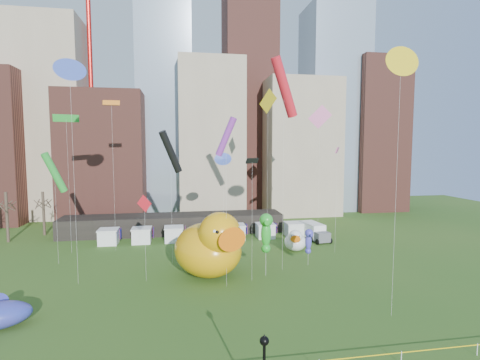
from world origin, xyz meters
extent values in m
cube|color=gray|center=(-30.00, 62.00, 21.00)|extent=(14.00, 12.00, 42.00)
cube|color=brown|center=(-18.00, 56.00, 13.00)|extent=(16.00, 14.00, 26.00)
cube|color=#8C9EB2|center=(-6.00, 64.00, 27.50)|extent=(12.00, 12.00, 55.00)
cube|color=gray|center=(4.00, 60.00, 17.00)|extent=(14.00, 14.00, 34.00)
cube|color=brown|center=(14.00, 66.00, 34.00)|extent=(12.00, 12.00, 68.00)
cube|color=gray|center=(24.00, 58.00, 15.00)|extent=(16.00, 14.00, 30.00)
cube|color=#8C9EB2|center=(34.00, 62.00, 24.00)|extent=(14.00, 12.00, 48.00)
cube|color=brown|center=(44.00, 60.00, 18.00)|extent=(12.00, 12.00, 36.00)
cylinder|color=red|center=(-22.00, 64.00, 38.00)|extent=(1.00, 1.00, 76.00)
cylinder|color=red|center=(30.00, 64.00, 38.00)|extent=(1.00, 1.00, 76.00)
cube|color=black|center=(-4.00, 42.00, 1.60)|extent=(38.00, 6.00, 3.20)
cube|color=white|center=(-14.00, 36.00, 1.10)|extent=(2.80, 2.80, 2.20)
cube|color=red|center=(-12.20, 36.00, 1.60)|extent=(0.08, 1.40, 1.60)
cube|color=white|center=(-9.00, 36.00, 1.10)|extent=(2.80, 2.80, 2.20)
cube|color=red|center=(-7.20, 36.00, 1.60)|extent=(0.08, 1.40, 1.60)
cube|color=white|center=(-4.00, 36.00, 1.10)|extent=(2.80, 2.80, 2.20)
cube|color=red|center=(-2.20, 36.00, 1.60)|extent=(0.08, 1.40, 1.60)
cube|color=white|center=(1.00, 36.00, 1.10)|extent=(2.80, 2.80, 2.20)
cube|color=red|center=(2.80, 36.00, 1.60)|extent=(0.08, 1.40, 1.60)
cube|color=white|center=(6.00, 36.00, 1.10)|extent=(2.80, 2.80, 2.20)
cube|color=red|center=(7.80, 36.00, 1.60)|extent=(0.08, 1.40, 1.60)
cube|color=white|center=(11.00, 36.00, 1.10)|extent=(2.80, 2.80, 2.20)
cube|color=red|center=(12.80, 36.00, 1.60)|extent=(0.08, 1.40, 1.60)
cube|color=white|center=(16.00, 36.00, 1.10)|extent=(2.80, 2.80, 2.20)
cube|color=red|center=(17.80, 36.00, 1.60)|extent=(0.08, 1.40, 1.60)
cylinder|color=#382B21|center=(-30.00, 40.00, 4.00)|extent=(0.44, 0.44, 8.00)
cylinder|color=#382B21|center=(-26.00, 44.00, 3.75)|extent=(0.44, 0.44, 7.50)
cylinder|color=white|center=(12.00, 0.00, 0.45)|extent=(0.06, 0.06, 0.90)
cylinder|color=white|center=(18.00, 0.00, 0.45)|extent=(0.06, 0.06, 0.90)
ellipsoid|color=orange|center=(0.15, 19.60, 3.10)|extent=(10.46, 11.11, 6.20)
ellipsoid|color=orange|center=(-1.26, 22.73, 2.94)|extent=(2.53, 2.30, 2.51)
sphere|color=orange|center=(1.29, 17.08, 5.59)|extent=(6.16, 6.16, 4.66)
cone|color=orange|center=(2.10, 15.27, 5.44)|extent=(3.20, 2.97, 2.56)
sphere|color=white|center=(0.65, 15.38, 6.21)|extent=(0.84, 0.84, 0.84)
sphere|color=white|center=(2.98, 16.43, 6.21)|extent=(0.84, 0.84, 0.84)
sphere|color=black|center=(0.81, 15.02, 6.21)|extent=(0.42, 0.42, 0.42)
sphere|color=black|center=(3.15, 16.07, 6.21)|extent=(0.42, 0.42, 0.42)
ellipsoid|color=white|center=(13.51, 27.83, 1.30)|extent=(4.11, 4.47, 2.60)
ellipsoid|color=white|center=(13.94, 29.20, 1.23)|extent=(1.02, 0.90, 1.05)
sphere|color=white|center=(13.16, 26.73, 2.34)|extent=(2.45, 2.45, 1.95)
cone|color=orange|center=(12.90, 25.94, 2.28)|extent=(1.29, 1.16, 1.07)
sphere|color=white|center=(12.48, 26.38, 2.60)|extent=(0.35, 0.35, 0.35)
sphere|color=white|center=(13.50, 26.05, 2.60)|extent=(0.35, 0.35, 0.35)
sphere|color=black|center=(12.43, 26.22, 2.60)|extent=(0.18, 0.18, 0.18)
sphere|color=black|center=(13.45, 25.89, 2.60)|extent=(0.18, 0.18, 0.18)
cylinder|color=silver|center=(6.82, 18.39, 2.51)|extent=(0.03, 0.03, 5.01)
ellipsoid|color=green|center=(6.82, 18.39, 5.01)|extent=(1.33, 1.16, 3.03)
sphere|color=green|center=(6.82, 18.24, 6.64)|extent=(1.78, 1.78, 1.55)
cone|color=green|center=(6.82, 17.55, 6.56)|extent=(0.69, 1.04, 0.54)
sphere|color=green|center=(6.82, 18.44, 3.27)|extent=(1.08, 1.08, 1.08)
cylinder|color=silver|center=(13.02, 21.15, 1.54)|extent=(0.03, 0.03, 3.08)
ellipsoid|color=#433EBC|center=(13.02, 21.15, 3.08)|extent=(0.88, 0.74, 2.11)
sphere|color=#433EBC|center=(13.02, 21.00, 4.21)|extent=(1.15, 1.15, 1.07)
cone|color=#433EBC|center=(13.02, 20.51, 4.15)|extent=(0.43, 0.70, 0.38)
sphere|color=#433EBC|center=(13.02, 21.20, 1.87)|extent=(0.75, 0.75, 0.75)
cone|color=#423BA1|center=(-19.04, 13.00, 1.44)|extent=(1.93, 2.10, 1.55)
sphere|color=black|center=(1.40, -3.51, 4.56)|extent=(0.51, 0.51, 0.51)
cone|color=black|center=(1.40, -3.51, 4.84)|extent=(0.18, 0.18, 0.23)
cube|color=white|center=(18.51, 34.03, 1.46)|extent=(2.95, 5.00, 2.36)
cube|color=#595960|center=(18.96, 31.05, 0.99)|extent=(2.40, 2.01, 1.51)
cylinder|color=black|center=(17.60, 32.18, 0.42)|extent=(0.36, 0.87, 0.85)
cylinder|color=black|center=(19.93, 32.53, 0.42)|extent=(0.36, 0.87, 0.85)
cylinder|color=black|center=(17.11, 35.35, 0.42)|extent=(0.36, 0.87, 0.85)
cylinder|color=black|center=(19.44, 35.70, 0.42)|extent=(0.36, 0.87, 0.85)
cylinder|color=silver|center=(-6.85, 19.05, 4.40)|extent=(0.02, 0.02, 8.79)
cube|color=red|center=(-6.85, 19.05, 8.79)|extent=(1.43, 1.43, 1.99)
cylinder|color=silver|center=(17.99, 30.43, 9.79)|extent=(0.02, 0.02, 19.58)
cube|color=pink|center=(17.99, 30.43, 19.58)|extent=(3.51, 0.87, 3.60)
cylinder|color=silver|center=(4.91, 17.16, 6.76)|extent=(0.02, 0.02, 13.52)
cube|color=black|center=(4.91, 17.16, 13.52)|extent=(1.70, 1.43, 0.60)
cylinder|color=silver|center=(-18.37, 32.16, 9.51)|extent=(0.02, 0.02, 19.02)
cube|color=green|center=(-18.37, 32.16, 19.02)|extent=(3.31, 1.26, 1.01)
cylinder|color=silver|center=(15.47, 6.68, 11.06)|extent=(0.02, 0.02, 22.12)
cone|color=yellow|center=(15.47, 6.68, 22.12)|extent=(2.42, 0.80, 2.41)
cylinder|color=silver|center=(-14.13, 19.31, 11.52)|extent=(0.02, 0.02, 23.05)
cone|color=blue|center=(-14.13, 19.31, 23.05)|extent=(2.05, 1.42, 2.24)
cylinder|color=silver|center=(-12.31, 32.23, 10.63)|extent=(0.02, 0.02, 21.26)
cube|color=orange|center=(-12.31, 32.23, 21.26)|extent=(2.31, 0.43, 0.72)
cylinder|color=silver|center=(1.86, 15.87, 8.04)|extent=(0.02, 0.02, 16.09)
cylinder|color=purple|center=(1.86, 15.87, 16.09)|extent=(2.42, 1.94, 4.15)
cylinder|color=silver|center=(9.23, 19.82, 10.98)|extent=(0.02, 0.02, 21.97)
cylinder|color=red|center=(9.23, 19.82, 21.97)|extent=(4.14, 3.06, 6.97)
cylinder|color=silver|center=(18.85, 26.07, 7.30)|extent=(0.02, 0.02, 14.60)
cube|color=pink|center=(18.85, 26.07, 14.60)|extent=(1.71, 2.64, 0.86)
cylinder|color=silver|center=(-4.04, 24.86, 7.22)|extent=(0.02, 0.02, 14.43)
cylinder|color=black|center=(-4.04, 24.86, 14.43)|extent=(3.20, 2.51, 5.45)
cylinder|color=silver|center=(-18.56, 27.08, 5.90)|extent=(0.02, 0.02, 11.81)
cylinder|color=green|center=(-18.56, 27.08, 11.81)|extent=(2.89, 2.76, 5.28)
cylinder|color=silver|center=(10.73, 33.62, 11.07)|extent=(0.02, 0.02, 22.14)
cube|color=yellow|center=(10.73, 33.62, 22.14)|extent=(1.98, 3.29, 3.81)
cylinder|color=silver|center=(3.11, 28.62, 6.69)|extent=(0.02, 0.02, 13.38)
cone|color=blue|center=(3.11, 28.62, 13.38)|extent=(1.74, 0.71, 1.75)
camera|label=1|loc=(-2.97, -21.58, 14.91)|focal=27.00mm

